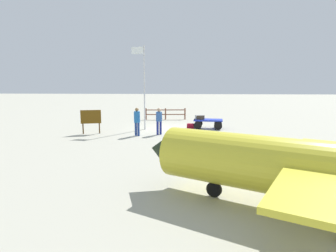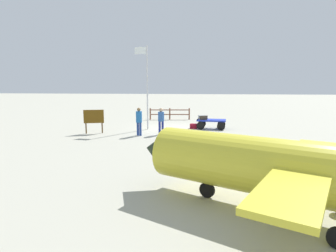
{
  "view_description": "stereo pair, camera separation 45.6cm",
  "coord_description": "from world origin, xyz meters",
  "px_view_note": "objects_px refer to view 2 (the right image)",
  "views": [
    {
      "loc": [
        -1.09,
        19.4,
        3.18
      ],
      "look_at": [
        -0.17,
        6.0,
        1.11
      ],
      "focal_mm": 30.07,
      "sensor_mm": 36.0,
      "label": 1
    },
    {
      "loc": [
        -1.55,
        19.36,
        3.18
      ],
      "look_at": [
        -0.17,
        6.0,
        1.11
      ],
      "focal_mm": 30.07,
      "sensor_mm": 36.0,
      "label": 2
    }
  ],
  "objects_px": {
    "suitcase_navy": "(203,118)",
    "worker_trailing": "(161,119)",
    "luggage_cart": "(211,122)",
    "worker_lead": "(139,119)",
    "flagpole": "(146,82)",
    "signboard": "(94,118)",
    "suitcase_grey": "(203,117)",
    "suitcase_olive": "(194,126)",
    "airplane_near": "(292,170)"
  },
  "relations": [
    {
      "from": "suitcase_olive",
      "to": "worker_trailing",
      "type": "distance_m",
      "value": 3.29
    },
    {
      "from": "flagpole",
      "to": "worker_trailing",
      "type": "bearing_deg",
      "value": 123.58
    },
    {
      "from": "flagpole",
      "to": "signboard",
      "type": "height_order",
      "value": "flagpole"
    },
    {
      "from": "worker_lead",
      "to": "flagpole",
      "type": "relative_size",
      "value": 0.3
    },
    {
      "from": "suitcase_grey",
      "to": "signboard",
      "type": "height_order",
      "value": "signboard"
    },
    {
      "from": "luggage_cart",
      "to": "suitcase_olive",
      "type": "height_order",
      "value": "luggage_cart"
    },
    {
      "from": "luggage_cart",
      "to": "airplane_near",
      "type": "distance_m",
      "value": 13.07
    },
    {
      "from": "suitcase_olive",
      "to": "suitcase_grey",
      "type": "bearing_deg",
      "value": -165.98
    },
    {
      "from": "suitcase_grey",
      "to": "flagpole",
      "type": "xyz_separation_m",
      "value": [
        3.85,
        0.8,
        2.42
      ]
    },
    {
      "from": "luggage_cart",
      "to": "signboard",
      "type": "distance_m",
      "value": 7.9
    },
    {
      "from": "luggage_cart",
      "to": "worker_lead",
      "type": "height_order",
      "value": "worker_lead"
    },
    {
      "from": "luggage_cart",
      "to": "suitcase_grey",
      "type": "relative_size",
      "value": 3.1
    },
    {
      "from": "airplane_near",
      "to": "luggage_cart",
      "type": "bearing_deg",
      "value": -84.6
    },
    {
      "from": "suitcase_grey",
      "to": "airplane_near",
      "type": "distance_m",
      "value": 13.24
    },
    {
      "from": "suitcase_navy",
      "to": "flagpole",
      "type": "distance_m",
      "value": 4.62
    },
    {
      "from": "luggage_cart",
      "to": "suitcase_olive",
      "type": "relative_size",
      "value": 3.97
    },
    {
      "from": "worker_lead",
      "to": "suitcase_olive",
      "type": "bearing_deg",
      "value": -137.18
    },
    {
      "from": "suitcase_navy",
      "to": "suitcase_olive",
      "type": "distance_m",
      "value": 0.92
    },
    {
      "from": "suitcase_grey",
      "to": "suitcase_navy",
      "type": "height_order",
      "value": "same"
    },
    {
      "from": "luggage_cart",
      "to": "suitcase_navy",
      "type": "height_order",
      "value": "suitcase_navy"
    },
    {
      "from": "suitcase_grey",
      "to": "signboard",
      "type": "relative_size",
      "value": 0.44
    },
    {
      "from": "luggage_cart",
      "to": "flagpole",
      "type": "bearing_deg",
      "value": 8.93
    },
    {
      "from": "luggage_cart",
      "to": "suitcase_grey",
      "type": "xyz_separation_m",
      "value": [
        0.57,
        -0.11,
        0.32
      ]
    },
    {
      "from": "suitcase_olive",
      "to": "signboard",
      "type": "distance_m",
      "value": 6.78
    },
    {
      "from": "worker_trailing",
      "to": "worker_lead",
      "type": "bearing_deg",
      "value": 21.22
    },
    {
      "from": "suitcase_olive",
      "to": "worker_lead",
      "type": "bearing_deg",
      "value": 42.82
    },
    {
      "from": "flagpole",
      "to": "signboard",
      "type": "relative_size",
      "value": 3.76
    },
    {
      "from": "suitcase_navy",
      "to": "worker_lead",
      "type": "relative_size",
      "value": 0.31
    },
    {
      "from": "suitcase_navy",
      "to": "flagpole",
      "type": "height_order",
      "value": "flagpole"
    },
    {
      "from": "luggage_cart",
      "to": "airplane_near",
      "type": "xyz_separation_m",
      "value": [
        -1.23,
        13.0,
        0.7
      ]
    },
    {
      "from": "suitcase_grey",
      "to": "worker_lead",
      "type": "relative_size",
      "value": 0.39
    },
    {
      "from": "suitcase_grey",
      "to": "suitcase_navy",
      "type": "bearing_deg",
      "value": 100.36
    },
    {
      "from": "worker_lead",
      "to": "airplane_near",
      "type": "relative_size",
      "value": 0.21
    },
    {
      "from": "suitcase_grey",
      "to": "worker_lead",
      "type": "distance_m",
      "value": 5.02
    },
    {
      "from": "luggage_cart",
      "to": "signboard",
      "type": "height_order",
      "value": "signboard"
    },
    {
      "from": "luggage_cart",
      "to": "worker_lead",
      "type": "xyz_separation_m",
      "value": [
        4.45,
        3.06,
        0.54
      ]
    },
    {
      "from": "suitcase_navy",
      "to": "signboard",
      "type": "bearing_deg",
      "value": 19.9
    },
    {
      "from": "luggage_cart",
      "to": "suitcase_olive",
      "type": "bearing_deg",
      "value": 2.35
    },
    {
      "from": "luggage_cart",
      "to": "worker_trailing",
      "type": "distance_m",
      "value": 4.11
    },
    {
      "from": "suitcase_navy",
      "to": "airplane_near",
      "type": "height_order",
      "value": "airplane_near"
    },
    {
      "from": "suitcase_navy",
      "to": "airplane_near",
      "type": "distance_m",
      "value": 13.06
    },
    {
      "from": "luggage_cart",
      "to": "worker_trailing",
      "type": "xyz_separation_m",
      "value": [
        3.17,
        2.56,
        0.53
      ]
    },
    {
      "from": "suitcase_navy",
      "to": "worker_lead",
      "type": "distance_m",
      "value": 4.94
    },
    {
      "from": "suitcase_navy",
      "to": "flagpole",
      "type": "relative_size",
      "value": 0.09
    },
    {
      "from": "airplane_near",
      "to": "suitcase_grey",
      "type": "bearing_deg",
      "value": -82.2
    },
    {
      "from": "luggage_cart",
      "to": "suitcase_grey",
      "type": "distance_m",
      "value": 0.66
    },
    {
      "from": "worker_lead",
      "to": "signboard",
      "type": "height_order",
      "value": "worker_lead"
    },
    {
      "from": "worker_trailing",
      "to": "suitcase_grey",
      "type": "bearing_deg",
      "value": -134.29
    },
    {
      "from": "luggage_cart",
      "to": "worker_lead",
      "type": "relative_size",
      "value": 1.21
    },
    {
      "from": "suitcase_navy",
      "to": "worker_trailing",
      "type": "relative_size",
      "value": 0.32
    }
  ]
}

